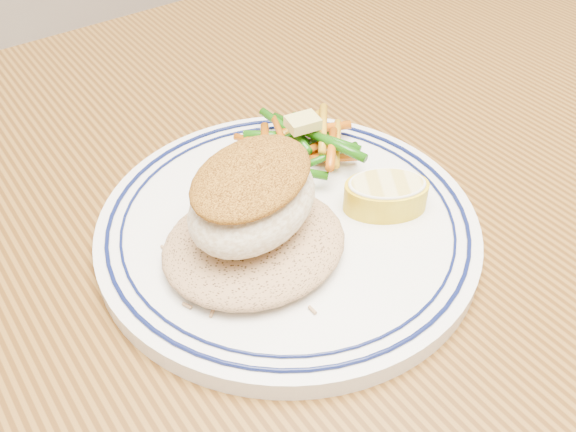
# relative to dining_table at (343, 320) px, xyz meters

# --- Properties ---
(dining_table) EXTENTS (1.50, 0.90, 0.75)m
(dining_table) POSITION_rel_dining_table_xyz_m (0.00, 0.00, 0.00)
(dining_table) COLOR #4C2D0F
(dining_table) RESTS_ON ground
(plate) EXTENTS (0.28, 0.28, 0.02)m
(plate) POSITION_rel_dining_table_xyz_m (-0.04, 0.03, 0.11)
(plate) COLOR white
(plate) RESTS_ON dining_table
(rice_pilaf) EXTENTS (0.13, 0.12, 0.02)m
(rice_pilaf) POSITION_rel_dining_table_xyz_m (-0.07, 0.01, 0.12)
(rice_pilaf) COLOR #A17950
(rice_pilaf) RESTS_ON plate
(fish_fillet) EXTENTS (0.13, 0.11, 0.05)m
(fish_fillet) POSITION_rel_dining_table_xyz_m (-0.07, 0.02, 0.16)
(fish_fillet) COLOR beige
(fish_fillet) RESTS_ON rice_pilaf
(vegetable_pile) EXTENTS (0.10, 0.11, 0.03)m
(vegetable_pile) POSITION_rel_dining_table_xyz_m (0.02, 0.09, 0.13)
(vegetable_pile) COLOR #17520A
(vegetable_pile) RESTS_ON plate
(butter_pat) EXTENTS (0.03, 0.02, 0.01)m
(butter_pat) POSITION_rel_dining_table_xyz_m (0.02, 0.09, 0.14)
(butter_pat) COLOR #D9CF6A
(butter_pat) RESTS_ON vegetable_pile
(lemon_wedge) EXTENTS (0.08, 0.08, 0.02)m
(lemon_wedge) POSITION_rel_dining_table_xyz_m (0.03, -0.00, 0.13)
(lemon_wedge) COLOR yellow
(lemon_wedge) RESTS_ON plate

